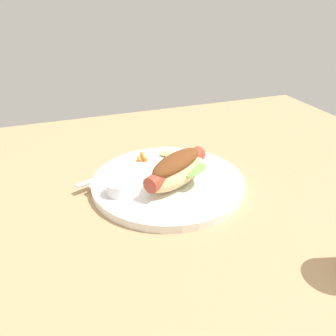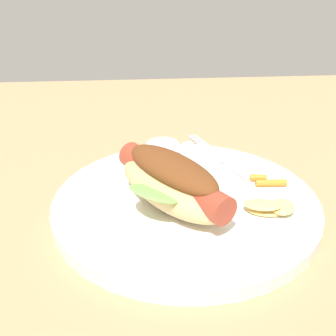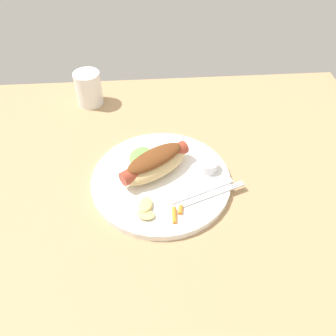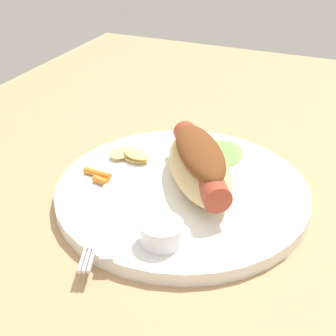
# 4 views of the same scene
# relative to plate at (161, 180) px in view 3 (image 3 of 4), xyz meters

# --- Properties ---
(ground_plane) EXTENTS (1.20, 0.90, 0.02)m
(ground_plane) POSITION_rel_plate_xyz_m (-0.04, -0.02, -0.02)
(ground_plane) COLOR tan
(plate) EXTENTS (0.31, 0.31, 0.02)m
(plate) POSITION_rel_plate_xyz_m (0.00, 0.00, 0.00)
(plate) COLOR white
(plate) RESTS_ON ground_plane
(hot_dog) EXTENTS (0.17, 0.15, 0.06)m
(hot_dog) POSITION_rel_plate_xyz_m (-0.01, 0.02, 0.04)
(hot_dog) COLOR #DBB77A
(hot_dog) RESTS_ON plate
(sauce_ramekin) EXTENTS (0.04, 0.04, 0.02)m
(sauce_ramekin) POSITION_rel_plate_xyz_m (0.11, 0.02, 0.02)
(sauce_ramekin) COLOR white
(sauce_ramekin) RESTS_ON plate
(fork) EXTENTS (0.15, 0.06, 0.00)m
(fork) POSITION_rel_plate_xyz_m (0.10, -0.06, 0.01)
(fork) COLOR silver
(fork) RESTS_ON plate
(knife) EXTENTS (0.14, 0.07, 0.00)m
(knife) POSITION_rel_plate_xyz_m (0.08, -0.04, 0.01)
(knife) COLOR silver
(knife) RESTS_ON plate
(chips_pile) EXTENTS (0.04, 0.06, 0.01)m
(chips_pile) POSITION_rel_plate_xyz_m (-0.04, -0.09, 0.01)
(chips_pile) COLOR #E7C675
(chips_pile) RESTS_ON plate
(carrot_garnish) EXTENTS (0.03, 0.04, 0.01)m
(carrot_garnish) POSITION_rel_plate_xyz_m (0.03, -0.10, 0.01)
(carrot_garnish) COLOR orange
(carrot_garnish) RESTS_ON plate
(drinking_cup) EXTENTS (0.07, 0.07, 0.09)m
(drinking_cup) POSITION_rel_plate_xyz_m (-0.18, 0.32, 0.04)
(drinking_cup) COLOR white
(drinking_cup) RESTS_ON ground_plane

